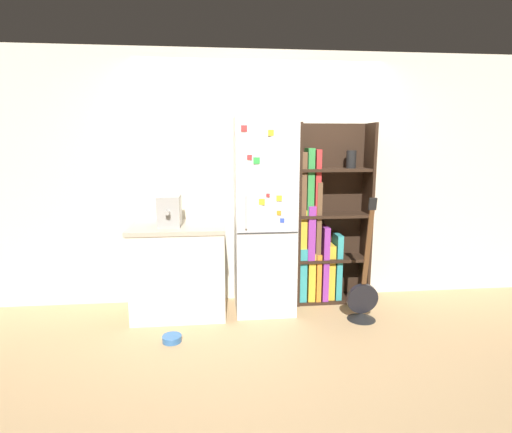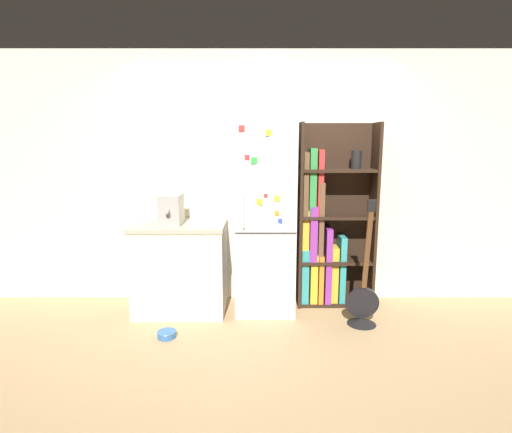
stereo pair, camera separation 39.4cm
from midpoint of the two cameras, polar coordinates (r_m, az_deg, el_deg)
ground_plane at (r=4.09m, az=4.02°, el=-13.84°), size 16.00×16.00×0.00m
wall_back at (r=4.22m, az=3.79°, el=5.27°), size 8.00×0.05×2.60m
refrigerator at (r=3.95m, az=4.03°, el=0.01°), size 0.58×0.60×1.93m
bookshelf at (r=4.24m, az=12.59°, el=-2.00°), size 0.78×0.31×1.88m
kitchen_counter at (r=4.08m, az=-8.06°, el=-7.18°), size 0.90×0.64×0.90m
espresso_machine at (r=3.91m, az=-9.36°, el=0.98°), size 0.21×0.36×0.29m
guitar at (r=3.99m, az=17.70°, el=-12.21°), size 0.30×0.28×1.20m
pet_bowl at (r=3.68m, az=-9.65°, el=-16.28°), size 0.17×0.17×0.06m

